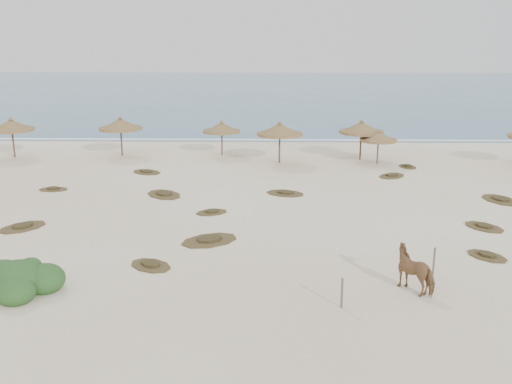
% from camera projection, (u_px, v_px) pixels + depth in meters
% --- Properties ---
extents(ground, '(160.00, 160.00, 0.00)m').
position_uv_depth(ground, '(271.00, 247.00, 23.90)').
color(ground, '#F6ECCA').
rests_on(ground, ground).
extents(ocean, '(200.00, 100.00, 0.01)m').
position_uv_depth(ocean, '(270.00, 90.00, 96.28)').
color(ocean, '#2A6080').
rests_on(ocean, ground).
extents(foam_line, '(70.00, 0.60, 0.01)m').
position_uv_depth(foam_line, '(270.00, 140.00, 48.99)').
color(foam_line, white).
rests_on(foam_line, ground).
extents(palapa_0, '(3.49, 3.49, 2.99)m').
position_uv_depth(palapa_0, '(11.00, 126.00, 41.32)').
color(palapa_0, brown).
rests_on(palapa_0, ground).
extents(palapa_1, '(3.43, 3.43, 2.97)m').
position_uv_depth(palapa_1, '(120.00, 125.00, 41.93)').
color(palapa_1, brown).
rests_on(palapa_1, ground).
extents(palapa_2, '(2.84, 2.84, 2.64)m').
position_uv_depth(palapa_2, '(222.00, 128.00, 42.11)').
color(palapa_2, brown).
rests_on(palapa_2, ground).
extents(palapa_3, '(3.83, 3.83, 2.97)m').
position_uv_depth(palapa_3, '(280.00, 130.00, 39.46)').
color(palapa_3, brown).
rests_on(palapa_3, ground).
extents(palapa_4, '(3.11, 3.11, 2.41)m').
position_uv_depth(palapa_4, '(378.00, 137.00, 39.30)').
color(palapa_4, brown).
rests_on(palapa_4, ground).
extents(palapa_5, '(3.52, 3.52, 2.95)m').
position_uv_depth(palapa_5, '(361.00, 128.00, 40.42)').
color(palapa_5, brown).
rests_on(palapa_5, ground).
extents(horse, '(1.76, 1.90, 1.51)m').
position_uv_depth(horse, '(416.00, 270.00, 19.65)').
color(horse, '#8F5F41').
rests_on(horse, ground).
extents(fence_post_near, '(0.09, 0.09, 1.03)m').
position_uv_depth(fence_post_near, '(342.00, 293.00, 18.39)').
color(fence_post_near, brown).
rests_on(fence_post_near, ground).
extents(fence_post_far, '(0.08, 0.08, 1.05)m').
position_uv_depth(fence_post_far, '(434.00, 261.00, 21.01)').
color(fence_post_far, brown).
rests_on(fence_post_far, ground).
extents(bush, '(2.97, 2.62, 1.33)m').
position_uv_depth(bush, '(19.00, 280.00, 19.54)').
color(bush, '#2D5825').
rests_on(bush, ground).
extents(scrub_0, '(2.52, 2.63, 0.16)m').
position_uv_depth(scrub_0, '(22.00, 227.00, 26.31)').
color(scrub_0, brown).
rests_on(scrub_0, ground).
extents(scrub_1, '(2.79, 2.90, 0.16)m').
position_uv_depth(scrub_1, '(164.00, 194.00, 31.77)').
color(scrub_1, brown).
rests_on(scrub_1, ground).
extents(scrub_2, '(1.90, 1.64, 0.16)m').
position_uv_depth(scrub_2, '(212.00, 212.00, 28.53)').
color(scrub_2, brown).
rests_on(scrub_2, ground).
extents(scrub_3, '(2.55, 2.12, 0.16)m').
position_uv_depth(scrub_3, '(285.00, 193.00, 32.03)').
color(scrub_3, brown).
rests_on(scrub_3, ground).
extents(scrub_4, '(2.12, 2.29, 0.16)m').
position_uv_depth(scrub_4, '(484.00, 227.00, 26.32)').
color(scrub_4, brown).
rests_on(scrub_4, ground).
extents(scrub_5, '(2.25, 2.79, 0.16)m').
position_uv_depth(scrub_5, '(501.00, 200.00, 30.72)').
color(scrub_5, brown).
rests_on(scrub_5, ground).
extents(scrub_6, '(2.49, 2.29, 0.16)m').
position_uv_depth(scrub_6, '(147.00, 172.00, 37.09)').
color(scrub_6, brown).
rests_on(scrub_6, ground).
extents(scrub_7, '(2.36, 2.38, 0.16)m').
position_uv_depth(scrub_7, '(392.00, 176.00, 36.07)').
color(scrub_7, brown).
rests_on(scrub_7, ground).
extents(scrub_8, '(1.68, 1.12, 0.16)m').
position_uv_depth(scrub_8, '(53.00, 189.00, 32.87)').
color(scrub_8, brown).
rests_on(scrub_8, ground).
extents(scrub_9, '(3.05, 2.78, 0.16)m').
position_uv_depth(scrub_9, '(209.00, 240.00, 24.58)').
color(scrub_9, brown).
rests_on(scrub_9, ground).
extents(scrub_10, '(1.35, 1.77, 0.16)m').
position_uv_depth(scrub_10, '(408.00, 166.00, 38.65)').
color(scrub_10, brown).
rests_on(scrub_10, ground).
extents(scrub_11, '(2.17, 2.04, 0.16)m').
position_uv_depth(scrub_11, '(151.00, 265.00, 21.86)').
color(scrub_11, brown).
rests_on(scrub_11, ground).
extents(scrub_12, '(1.88, 2.00, 0.16)m').
position_uv_depth(scrub_12, '(487.00, 256.00, 22.81)').
color(scrub_12, brown).
rests_on(scrub_12, ground).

